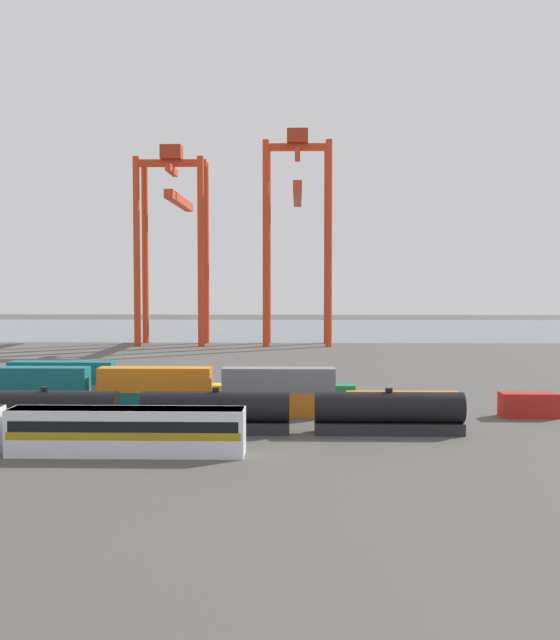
{
  "coord_description": "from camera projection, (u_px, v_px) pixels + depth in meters",
  "views": [
    {
      "loc": [
        10.88,
        -81.65,
        14.26
      ],
      "look_at": [
        8.04,
        32.88,
        8.49
      ],
      "focal_mm": 41.04,
      "sensor_mm": 36.0,
      "label": 1
    }
  ],
  "objects": [
    {
      "name": "shipping_container_6",
      "position": [
        279.0,
        380.0,
        78.39
      ],
      "size": [
        12.1,
        2.44,
        2.6
      ],
      "primitive_type": "cube",
      "color": "slate",
      "rests_on": "shipping_container_5"
    },
    {
      "name": "shipping_container_1",
      "position": [
        33.0,
        403.0,
        79.18
      ],
      "size": [
        12.1,
        2.44,
        2.6
      ],
      "primitive_type": "cube",
      "color": "slate",
      "rests_on": "ground_plane"
    },
    {
      "name": "ground_plane",
      "position": [
        233.0,
        368.0,
        122.44
      ],
      "size": [
        420.0,
        420.0,
        0.0
      ],
      "primitive_type": "plane",
      "color": "#4C4944"
    },
    {
      "name": "gantry_crane_west",
      "position": [
        174.0,
        225.0,
        171.04
      ],
      "size": [
        16.11,
        32.91,
        45.88
      ],
      "color": "red",
      "rests_on": "ground_plane"
    },
    {
      "name": "shipping_container_13",
      "position": [
        62.0,
        373.0,
        84.78
      ],
      "size": [
        12.1,
        2.44,
        2.6
      ],
      "primitive_type": "cube",
      "color": "#146066",
      "rests_on": "shipping_container_12"
    },
    {
      "name": "shipping_container_7",
      "position": [
        403.0,
        404.0,
        78.19
      ],
      "size": [
        12.1,
        2.44,
        2.6
      ],
      "primitive_type": "cube",
      "color": "orange",
      "rests_on": "ground_plane"
    },
    {
      "name": "shipping_container_3",
      "position": [
        155.0,
        403.0,
        78.85
      ],
      "size": [
        12.1,
        2.44,
        2.6
      ],
      "primitive_type": "cube",
      "color": "#146066",
      "rests_on": "ground_plane"
    },
    {
      "name": "harbour_water",
      "position": [
        264.0,
        329.0,
        229.99
      ],
      "size": [
        400.0,
        110.0,
        0.01
      ],
      "primitive_type": "cube",
      "color": "slate",
      "rests_on": "ground_plane"
    },
    {
      "name": "shipping_container_14",
      "position": [
        182.0,
        395.0,
        84.57
      ],
      "size": [
        12.1,
        2.44,
        2.6
      ],
      "primitive_type": "cube",
      "color": "gold",
      "rests_on": "ground_plane"
    },
    {
      "name": "shipping_container_12",
      "position": [
        62.0,
        395.0,
        84.91
      ],
      "size": [
        12.1,
        2.44,
        2.6
      ],
      "primitive_type": "cube",
      "color": "slate",
      "rests_on": "ground_plane"
    },
    {
      "name": "shipping_container_5",
      "position": [
        279.0,
        404.0,
        78.52
      ],
      "size": [
        12.1,
        2.44,
        2.6
      ],
      "primitive_type": "cube",
      "color": "orange",
      "rests_on": "ground_plane"
    },
    {
      "name": "shipping_container_4",
      "position": [
        155.0,
        379.0,
        78.72
      ],
      "size": [
        12.1,
        2.44,
        2.6
      ],
      "primitive_type": "cube",
      "color": "orange",
      "rests_on": "shipping_container_3"
    },
    {
      "name": "shipping_container_2",
      "position": [
        32.0,
        379.0,
        79.05
      ],
      "size": [
        12.1,
        2.44,
        2.6
      ],
      "primitive_type": "cube",
      "color": "#146066",
      "rests_on": "shipping_container_1"
    },
    {
      "name": "shipping_container_15",
      "position": [
        302.0,
        396.0,
        84.22
      ],
      "size": [
        12.1,
        2.44,
        2.6
      ],
      "primitive_type": "cube",
      "color": "#197538",
      "rests_on": "ground_plane"
    },
    {
      "name": "shipping_container_8",
      "position": [
        529.0,
        405.0,
        77.86
      ],
      "size": [
        6.04,
        2.44,
        2.6
      ],
      "primitive_type": "cube",
      "color": "#AD211C",
      "rests_on": "ground_plane"
    },
    {
      "name": "freight_tank_row",
      "position": [
        130.0,
        411.0,
        69.76
      ],
      "size": [
        63.34,
        2.89,
        4.35
      ],
      "color": "#232326",
      "rests_on": "ground_plane"
    },
    {
      "name": "passenger_train",
      "position": [
        5.0,
        429.0,
        60.86
      ],
      "size": [
        40.09,
        3.14,
        3.9
      ],
      "color": "silver",
      "rests_on": "ground_plane"
    },
    {
      "name": "gantry_crane_central",
      "position": [
        297.0,
        216.0,
        170.9
      ],
      "size": [
        15.69,
        38.43,
        49.39
      ],
      "color": "red",
      "rests_on": "ground_plane"
    }
  ]
}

